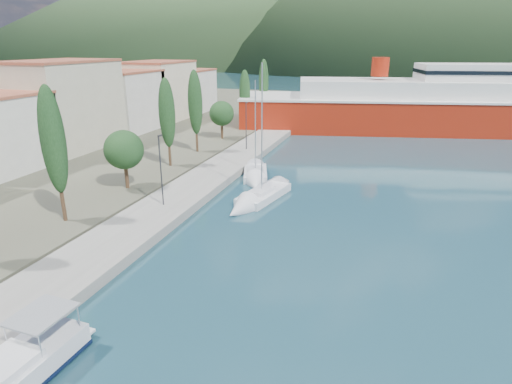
% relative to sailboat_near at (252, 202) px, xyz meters
% --- Properties ---
extents(ground, '(1400.00, 1400.00, 0.00)m').
position_rel_sailboat_near_xyz_m(ground, '(2.34, 100.15, -0.32)').
color(ground, '#1F4551').
extents(quay, '(5.00, 88.00, 0.80)m').
position_rel_sailboat_near_xyz_m(quay, '(-6.66, 6.15, 0.08)').
color(quay, gray).
rests_on(quay, ground).
extents(land_strip, '(70.00, 148.00, 0.70)m').
position_rel_sailboat_near_xyz_m(land_strip, '(-44.66, 16.15, 0.03)').
color(land_strip, '#565644').
rests_on(land_strip, ground).
extents(town_buildings, '(9.20, 69.20, 11.30)m').
position_rel_sailboat_near_xyz_m(town_buildings, '(-29.66, 17.06, 5.25)').
color(town_buildings, beige).
rests_on(town_buildings, land_strip).
extents(tree_row, '(3.71, 62.18, 10.60)m').
position_rel_sailboat_near_xyz_m(tree_row, '(-12.41, 11.22, 5.61)').
color(tree_row, '#47301E').
rests_on(tree_row, land_strip).
extents(lamp_posts, '(0.15, 46.73, 6.06)m').
position_rel_sailboat_near_xyz_m(lamp_posts, '(-6.66, -5.15, 3.76)').
color(lamp_posts, '#2D2D33').
rests_on(lamp_posts, quay).
extents(sailboat_near, '(4.34, 9.63, 13.42)m').
position_rel_sailboat_near_xyz_m(sailboat_near, '(0.00, 0.00, 0.00)').
color(sailboat_near, silver).
rests_on(sailboat_near, ground).
extents(sailboat_mid, '(4.77, 8.15, 11.41)m').
position_rel_sailboat_near_xyz_m(sailboat_mid, '(-1.89, 6.76, -0.00)').
color(sailboat_mid, silver).
rests_on(sailboat_mid, ground).
extents(ferry, '(64.17, 26.49, 12.47)m').
position_rel_sailboat_near_xyz_m(ferry, '(17.03, 42.98, 3.47)').
color(ferry, '#9F1F0C').
rests_on(ferry, ground).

